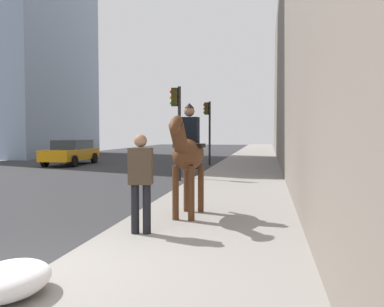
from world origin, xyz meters
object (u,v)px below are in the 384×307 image
Objects in this scene: pedestrian_greeting at (141,177)px; traffic_light_far_curb at (208,122)px; car_near_lane at (71,152)px; mounted_horse_near at (188,153)px; traffic_light_near_curb at (177,118)px.

traffic_light_far_curb reaches higher than pedestrian_greeting.
traffic_light_far_curb is at bearing 98.07° from car_near_lane.
mounted_horse_near is 15.20m from traffic_light_far_curb.
traffic_light_near_curb is at bearing 179.61° from traffic_light_far_curb.
mounted_horse_near is 1.38× the size of pedestrian_greeting.
traffic_light_far_curb is (16.61, 1.26, 1.36)m from pedestrian_greeting.
pedestrian_greeting is (-1.55, 0.51, -0.34)m from mounted_horse_near.
car_near_lane is 10.26m from traffic_light_near_curb.
traffic_light_far_curb is (1.39, -7.79, 1.69)m from car_near_lane.
traffic_light_far_curb is at bearing -4.12° from pedestrian_greeting.
traffic_light_near_curb is 7.92m from traffic_light_far_curb.
traffic_light_far_curb reaches higher than mounted_horse_near.
traffic_light_near_curb is at bearing 0.14° from pedestrian_greeting.
pedestrian_greeting is 0.47× the size of traffic_light_near_curb.
mounted_horse_near is 16.70m from car_near_lane.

